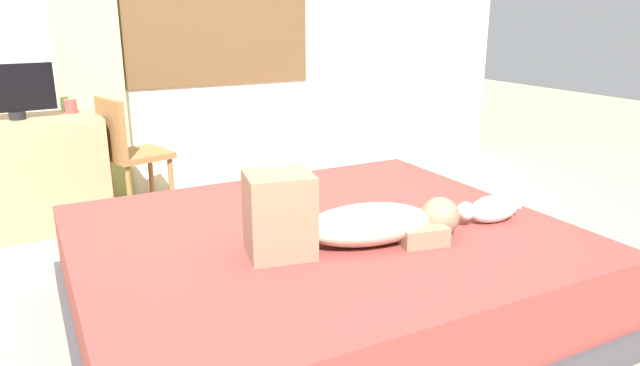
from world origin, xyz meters
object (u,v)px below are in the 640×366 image
Objects in this scene: bed at (321,275)px; cat at (490,209)px; person_lying at (346,220)px; tv_monitor at (14,91)px; desk at (33,174)px; cup at (71,106)px; chair_by_desk at (128,149)px.

cat is (0.73, -0.29, 0.30)m from bed.
tv_monitor is (-1.16, 2.17, 0.35)m from person_lying.
desk is (-1.12, 2.17, -0.20)m from person_lying.
tv_monitor is at bearing -164.08° from cup.
bed is 2.54× the size of chair_by_desk.
person_lying is 2.49m from tv_monitor.
tv_monitor is 0.77m from chair_by_desk.
cup is (-0.83, 2.27, 0.22)m from person_lying.
chair_by_desk is at bearing -14.29° from tv_monitor.
chair_by_desk is (-1.27, 2.09, -0.01)m from cat.
person_lying is 2.08m from chair_by_desk.
cat is (0.74, -0.07, -0.05)m from person_lying.
cup reaches higher than desk.
cat is 2.97m from tv_monitor.
tv_monitor is at bearing 130.15° from cat.
desk is 1.05× the size of chair_by_desk.
cat is at bearing -49.85° from tv_monitor.
cup is 0.48m from chair_by_desk.
chair_by_desk is (0.59, -0.16, 0.14)m from desk.
bed is 4.54× the size of tv_monitor.
person_lying is 2.45m from desk.
cup reaches higher than person_lying.
person_lying is 2.64× the size of cat.
person_lying is at bearing -62.78° from desk.
cat is 0.74× the size of tv_monitor.
desk is at bearing 119.82° from bed.
cup is (-1.57, 2.34, 0.27)m from cat.
bed is at bearing -59.29° from tv_monitor.
tv_monitor is 0.56× the size of chair_by_desk.
bed is at bearing -73.48° from chair_by_desk.
tv_monitor is at bearing 118.05° from person_lying.
chair_by_desk is (-0.53, 1.79, 0.28)m from bed.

